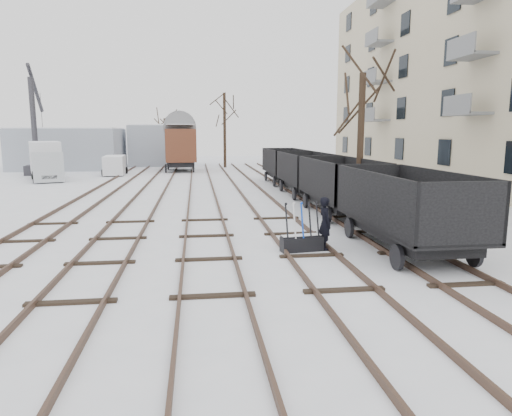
{
  "coord_description": "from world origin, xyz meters",
  "views": [
    {
      "loc": [
        -0.3,
        -12.65,
        3.58
      ],
      "look_at": [
        1.58,
        1.69,
        1.2
      ],
      "focal_mm": 32.0,
      "sensor_mm": 36.0,
      "label": 1
    }
  ],
  "objects_px": {
    "worker": "(325,223)",
    "panel_van": "(115,165)",
    "lorry": "(46,160)",
    "freight_wagon_a": "(405,221)",
    "ground_frame": "(302,242)",
    "crane": "(36,146)",
    "box_van_wagon": "(180,144)"
  },
  "relations": [
    {
      "from": "ground_frame",
      "to": "panel_van",
      "type": "height_order",
      "value": "panel_van"
    },
    {
      "from": "ground_frame",
      "to": "lorry",
      "type": "bearing_deg",
      "value": 113.7
    },
    {
      "from": "crane",
      "to": "ground_frame",
      "type": "bearing_deg",
      "value": -67.34
    },
    {
      "from": "freight_wagon_a",
      "to": "crane",
      "type": "bearing_deg",
      "value": 124.73
    },
    {
      "from": "worker",
      "to": "lorry",
      "type": "bearing_deg",
      "value": 27.01
    },
    {
      "from": "crane",
      "to": "freight_wagon_a",
      "type": "bearing_deg",
      "value": -63.19
    },
    {
      "from": "freight_wagon_a",
      "to": "panel_van",
      "type": "xyz_separation_m",
      "value": [
        -13.28,
        27.6,
        -0.07
      ]
    },
    {
      "from": "ground_frame",
      "to": "crane",
      "type": "distance_m",
      "value": 33.16
    },
    {
      "from": "panel_van",
      "to": "crane",
      "type": "xyz_separation_m",
      "value": [
        -6.7,
        1.22,
        1.58
      ]
    },
    {
      "from": "worker",
      "to": "lorry",
      "type": "height_order",
      "value": "lorry"
    },
    {
      "from": "box_van_wagon",
      "to": "crane",
      "type": "distance_m",
      "value": 12.38
    },
    {
      "from": "ground_frame",
      "to": "lorry",
      "type": "height_order",
      "value": "lorry"
    },
    {
      "from": "box_van_wagon",
      "to": "panel_van",
      "type": "xyz_separation_m",
      "value": [
        -5.46,
        -3.54,
        -1.68
      ]
    },
    {
      "from": "crane",
      "to": "box_van_wagon",
      "type": "bearing_deg",
      "value": 2.9
    },
    {
      "from": "box_van_wagon",
      "to": "crane",
      "type": "xyz_separation_m",
      "value": [
        -12.16,
        -2.32,
        -0.1
      ]
    },
    {
      "from": "freight_wagon_a",
      "to": "box_van_wagon",
      "type": "height_order",
      "value": "box_van_wagon"
    },
    {
      "from": "worker",
      "to": "lorry",
      "type": "distance_m",
      "value": 28.25
    },
    {
      "from": "freight_wagon_a",
      "to": "crane",
      "type": "relative_size",
      "value": 0.64
    },
    {
      "from": "worker",
      "to": "ground_frame",
      "type": "bearing_deg",
      "value": 91.47
    },
    {
      "from": "lorry",
      "to": "crane",
      "type": "height_order",
      "value": "crane"
    },
    {
      "from": "freight_wagon_a",
      "to": "panel_van",
      "type": "height_order",
      "value": "freight_wagon_a"
    },
    {
      "from": "panel_van",
      "to": "worker",
      "type": "bearing_deg",
      "value": -72.06
    },
    {
      "from": "panel_van",
      "to": "freight_wagon_a",
      "type": "bearing_deg",
      "value": -68.2
    },
    {
      "from": "worker",
      "to": "panel_van",
      "type": "xyz_separation_m",
      "value": [
        -10.89,
        27.17,
        0.04
      ]
    },
    {
      "from": "ground_frame",
      "to": "panel_van",
      "type": "xyz_separation_m",
      "value": [
        -10.14,
        27.27,
        0.58
      ]
    },
    {
      "from": "worker",
      "to": "panel_van",
      "type": "bearing_deg",
      "value": 15.71
    },
    {
      "from": "lorry",
      "to": "worker",
      "type": "bearing_deg",
      "value": -76.68
    },
    {
      "from": "freight_wagon_a",
      "to": "lorry",
      "type": "distance_m",
      "value": 29.97
    },
    {
      "from": "lorry",
      "to": "freight_wagon_a",
      "type": "bearing_deg",
      "value": -73.29
    },
    {
      "from": "freight_wagon_a",
      "to": "lorry",
      "type": "xyz_separation_m",
      "value": [
        -17.83,
        24.08,
        0.58
      ]
    },
    {
      "from": "crane",
      "to": "worker",
      "type": "bearing_deg",
      "value": -66.15
    },
    {
      "from": "ground_frame",
      "to": "panel_van",
      "type": "relative_size",
      "value": 0.39
    }
  ]
}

